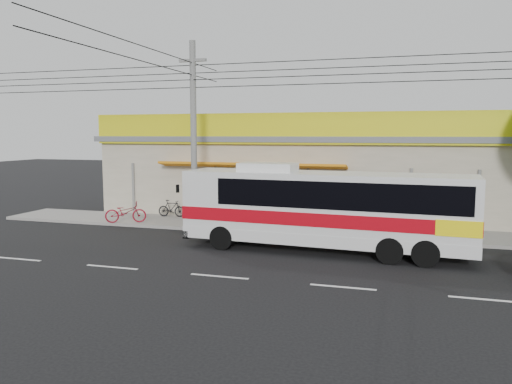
# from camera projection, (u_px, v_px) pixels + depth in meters

# --- Properties ---
(ground) EXTENTS (120.00, 120.00, 0.00)m
(ground) POSITION_uv_depth(u_px,v_px,m) (243.00, 258.00, 18.65)
(ground) COLOR black
(ground) RESTS_ON ground
(sidewalk) EXTENTS (30.00, 3.20, 0.15)m
(sidewalk) POSITION_uv_depth(u_px,v_px,m) (281.00, 228.00, 24.35)
(sidewalk) COLOR gray
(sidewalk) RESTS_ON ground
(lane_markings) EXTENTS (50.00, 0.12, 0.01)m
(lane_markings) POSITION_uv_depth(u_px,v_px,m) (219.00, 277.00, 16.27)
(lane_markings) COLOR silver
(lane_markings) RESTS_ON ground
(storefront_building) EXTENTS (22.60, 9.20, 5.70)m
(storefront_building) POSITION_uv_depth(u_px,v_px,m) (304.00, 174.00, 29.36)
(storefront_building) COLOR #A29B82
(storefront_building) RESTS_ON ground
(coach_bus) EXTENTS (11.38, 3.05, 3.47)m
(coach_bus) POSITION_uv_depth(u_px,v_px,m) (329.00, 205.00, 19.43)
(coach_bus) COLOR silver
(coach_bus) RESTS_ON ground
(motorbike_red) EXTENTS (2.15, 1.51, 1.07)m
(motorbike_red) POSITION_uv_depth(u_px,v_px,m) (126.00, 212.00, 25.26)
(motorbike_red) COLOR maroon
(motorbike_red) RESTS_ON sidewalk
(motorbike_dark) EXTENTS (1.55, 0.53, 0.91)m
(motorbike_dark) POSITION_uv_depth(u_px,v_px,m) (172.00, 208.00, 27.07)
(motorbike_dark) COLOR black
(motorbike_dark) RESTS_ON sidewalk
(utility_pole) EXTENTS (34.00, 14.00, 8.86)m
(utility_pole) POSITION_uv_depth(u_px,v_px,m) (193.00, 75.00, 22.87)
(utility_pole) COLOR slate
(utility_pole) RESTS_ON ground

